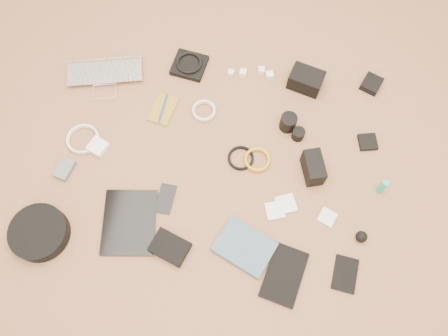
# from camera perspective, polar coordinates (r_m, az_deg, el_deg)

# --- Properties ---
(laptop) EXTENTS (0.39, 0.32, 0.03)m
(laptop) POSITION_cam_1_polar(r_m,az_deg,el_deg) (2.09, -15.28, 10.88)
(laptop) COLOR silver
(laptop) RESTS_ON ground
(headphone_pouch) EXTENTS (0.17, 0.16, 0.03)m
(headphone_pouch) POSITION_cam_1_polar(r_m,az_deg,el_deg) (2.07, -4.55, 13.22)
(headphone_pouch) COLOR black
(headphone_pouch) RESTS_ON ground
(headphones) EXTENTS (0.13, 0.13, 0.02)m
(headphones) POSITION_cam_1_polar(r_m,az_deg,el_deg) (2.05, -4.59, 13.56)
(headphones) COLOR black
(headphones) RESTS_ON headphone_pouch
(charger_a) EXTENTS (0.03, 0.03, 0.02)m
(charger_a) POSITION_cam_1_polar(r_m,az_deg,el_deg) (2.04, 0.90, 12.31)
(charger_a) COLOR white
(charger_a) RESTS_ON ground
(charger_b) EXTENTS (0.03, 0.03, 0.03)m
(charger_b) POSITION_cam_1_polar(r_m,az_deg,el_deg) (2.04, 2.49, 12.29)
(charger_b) COLOR white
(charger_b) RESTS_ON ground
(charger_c) EXTENTS (0.04, 0.04, 0.03)m
(charger_c) POSITION_cam_1_polar(r_m,az_deg,el_deg) (2.04, 5.98, 11.95)
(charger_c) COLOR white
(charger_c) RESTS_ON ground
(charger_d) EXTENTS (0.03, 0.03, 0.03)m
(charger_d) POSITION_cam_1_polar(r_m,az_deg,el_deg) (2.06, 4.90, 12.59)
(charger_d) COLOR white
(charger_d) RESTS_ON ground
(dslr_camera) EXTENTS (0.17, 0.13, 0.08)m
(dslr_camera) POSITION_cam_1_polar(r_m,az_deg,el_deg) (2.02, 10.66, 11.22)
(dslr_camera) COLOR black
(dslr_camera) RESTS_ON ground
(lens_pouch) EXTENTS (0.11, 0.11, 0.03)m
(lens_pouch) POSITION_cam_1_polar(r_m,az_deg,el_deg) (2.11, 18.71, 10.37)
(lens_pouch) COLOR black
(lens_pouch) RESTS_ON ground
(notebook_olive) EXTENTS (0.12, 0.16, 0.01)m
(notebook_olive) POSITION_cam_1_polar(r_m,az_deg,el_deg) (1.97, -7.95, 7.61)
(notebook_olive) COLOR olive
(notebook_olive) RESTS_ON ground
(pen_blue) EXTENTS (0.01, 0.14, 0.01)m
(pen_blue) POSITION_cam_1_polar(r_m,az_deg,el_deg) (1.96, -7.98, 7.73)
(pen_blue) COLOR #13369E
(pen_blue) RESTS_ON notebook_olive
(cable_white_a) EXTENTS (0.11, 0.11, 0.01)m
(cable_white_a) POSITION_cam_1_polar(r_m,az_deg,el_deg) (1.94, -2.63, 7.39)
(cable_white_a) COLOR silver
(cable_white_a) RESTS_ON ground
(lens_a) EXTENTS (0.09, 0.09, 0.08)m
(lens_a) POSITION_cam_1_polar(r_m,az_deg,el_deg) (1.90, 8.38, 5.91)
(lens_a) COLOR black
(lens_a) RESTS_ON ground
(lens_b) EXTENTS (0.07, 0.07, 0.05)m
(lens_b) POSITION_cam_1_polar(r_m,az_deg,el_deg) (1.90, 9.67, 4.38)
(lens_b) COLOR black
(lens_b) RESTS_ON ground
(card_reader) EXTENTS (0.09, 0.09, 0.02)m
(card_reader) POSITION_cam_1_polar(r_m,az_deg,el_deg) (1.97, 18.25, 3.24)
(card_reader) COLOR black
(card_reader) RESTS_ON ground
(power_brick) EXTENTS (0.09, 0.09, 0.03)m
(power_brick) POSITION_cam_1_polar(r_m,az_deg,el_deg) (1.93, -16.13, 2.66)
(power_brick) COLOR white
(power_brick) RESTS_ON ground
(cable_white_b) EXTENTS (0.16, 0.16, 0.01)m
(cable_white_b) POSITION_cam_1_polar(r_m,az_deg,el_deg) (1.97, -17.89, 3.54)
(cable_white_b) COLOR silver
(cable_white_b) RESTS_ON ground
(cable_black) EXTENTS (0.11, 0.11, 0.01)m
(cable_black) POSITION_cam_1_polar(r_m,az_deg,el_deg) (1.84, 2.20, 1.25)
(cable_black) COLOR black
(cable_black) RESTS_ON ground
(cable_yellow) EXTENTS (0.13, 0.13, 0.01)m
(cable_yellow) POSITION_cam_1_polar(r_m,az_deg,el_deg) (1.84, 4.34, 1.00)
(cable_yellow) COLOR #C79117
(cable_yellow) RESTS_ON ground
(flash) EXTENTS (0.11, 0.15, 0.10)m
(flash) POSITION_cam_1_polar(r_m,az_deg,el_deg) (1.82, 11.59, 0.06)
(flash) COLOR black
(flash) RESTS_ON ground
(lens_cleaner) EXTENTS (0.03, 0.03, 0.09)m
(lens_cleaner) POSITION_cam_1_polar(r_m,az_deg,el_deg) (1.86, 19.98, -2.29)
(lens_cleaner) COLOR #1AAE9C
(lens_cleaner) RESTS_ON ground
(battery_charger) EXTENTS (0.08, 0.10, 0.03)m
(battery_charger) POSITION_cam_1_polar(r_m,az_deg,el_deg) (1.93, -20.11, -0.13)
(battery_charger) COLOR #5A5B5F
(battery_charger) RESTS_ON ground
(tablet) EXTENTS (0.25, 0.30, 0.01)m
(tablet) POSITION_cam_1_polar(r_m,az_deg,el_deg) (1.79, -12.26, -6.92)
(tablet) COLOR black
(tablet) RESTS_ON ground
(phone) EXTENTS (0.07, 0.13, 0.01)m
(phone) POSITION_cam_1_polar(r_m,az_deg,el_deg) (1.79, -7.63, -4.00)
(phone) COLOR black
(phone) RESTS_ON ground
(filter_case_left) EXTENTS (0.09, 0.09, 0.01)m
(filter_case_left) POSITION_cam_1_polar(r_m,az_deg,el_deg) (1.78, 6.67, -5.53)
(filter_case_left) COLOR silver
(filter_case_left) RESTS_ON ground
(filter_case_mid) EXTENTS (0.10, 0.10, 0.01)m
(filter_case_mid) POSITION_cam_1_polar(r_m,az_deg,el_deg) (1.79, 8.10, -4.68)
(filter_case_mid) COLOR silver
(filter_case_mid) RESTS_ON ground
(filter_case_right) EXTENTS (0.08, 0.08, 0.01)m
(filter_case_right) POSITION_cam_1_polar(r_m,az_deg,el_deg) (1.80, 13.33, -6.26)
(filter_case_right) COLOR silver
(filter_case_right) RESTS_ON ground
(air_blower) EXTENTS (0.06, 0.06, 0.05)m
(air_blower) POSITION_cam_1_polar(r_m,az_deg,el_deg) (1.80, 17.51, -8.56)
(air_blower) COLOR black
(air_blower) RESTS_ON ground
(headphone_case) EXTENTS (0.23, 0.23, 0.06)m
(headphone_case) POSITION_cam_1_polar(r_m,az_deg,el_deg) (1.86, -22.96, -7.79)
(headphone_case) COLOR black
(headphone_case) RESTS_ON ground
(drive_case) EXTENTS (0.17, 0.14, 0.04)m
(drive_case) POSITION_cam_1_polar(r_m,az_deg,el_deg) (1.73, -7.08, -10.23)
(drive_case) COLOR black
(drive_case) RESTS_ON ground
(paperback) EXTENTS (0.26, 0.23, 0.02)m
(paperback) POSITION_cam_1_polar(r_m,az_deg,el_deg) (1.71, 1.28, -12.52)
(paperback) COLOR #3D5668
(paperback) RESTS_ON ground
(notebook_black_a) EXTENTS (0.18, 0.24, 0.02)m
(notebook_black_a) POSITION_cam_1_polar(r_m,az_deg,el_deg) (1.72, 7.86, -13.63)
(notebook_black_a) COLOR black
(notebook_black_a) RESTS_ON ground
(notebook_black_b) EXTENTS (0.10, 0.14, 0.01)m
(notebook_black_b) POSITION_cam_1_polar(r_m,az_deg,el_deg) (1.77, 15.54, -13.20)
(notebook_black_b) COLOR black
(notebook_black_b) RESTS_ON ground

